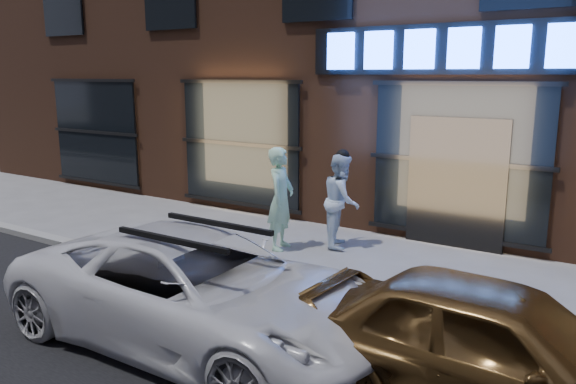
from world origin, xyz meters
name	(u,v)px	position (x,y,z in m)	size (l,w,h in m)	color
ground	(363,322)	(0.00, 0.00, 0.00)	(90.00, 90.00, 0.00)	slate
curb	(363,318)	(0.00, 0.00, 0.06)	(60.00, 0.25, 0.12)	gray
man_bowtie	(281,199)	(-2.64, 2.07, 0.94)	(0.69, 0.45, 1.88)	#A7DCC3
man_cap	(342,200)	(-1.78, 2.82, 0.87)	(0.85, 0.66, 1.75)	white
white_suv	(198,290)	(-1.42, -1.56, 0.67)	(2.21, 4.79, 1.33)	silver
gold_sedan	(495,349)	(1.88, -1.16, 0.66)	(1.55, 3.86, 1.31)	brown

